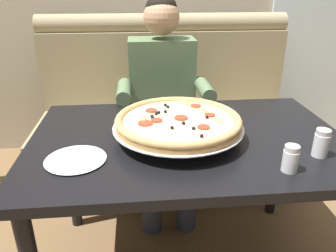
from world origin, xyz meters
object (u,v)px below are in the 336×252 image
(booth_bench, at_px, (168,123))
(pizza, at_px, (178,122))
(shaker_pepper_flakes, at_px, (321,145))
(dining_table, at_px, (188,153))
(plate_near_left, at_px, (76,158))
(shaker_parmesan, at_px, (290,160))
(diner_main, at_px, (163,94))

(booth_bench, xyz_separation_m, pizza, (-0.05, -0.93, 0.40))
(shaker_pepper_flakes, bearing_deg, dining_table, 154.83)
(pizza, xyz_separation_m, plate_near_left, (-0.40, -0.15, -0.07))
(shaker_pepper_flakes, relative_size, plate_near_left, 0.48)
(pizza, relative_size, shaker_parmesan, 5.59)
(diner_main, relative_size, plate_near_left, 5.65)
(dining_table, distance_m, plate_near_left, 0.48)
(shaker_parmesan, bearing_deg, plate_near_left, 169.05)
(booth_bench, xyz_separation_m, plate_near_left, (-0.44, -1.08, 0.34))
(diner_main, distance_m, shaker_pepper_flakes, 1.01)
(shaker_parmesan, bearing_deg, diner_main, 110.53)
(shaker_pepper_flakes, bearing_deg, booth_bench, 112.46)
(dining_table, xyz_separation_m, plate_near_left, (-0.44, -0.17, 0.09))
(booth_bench, bearing_deg, shaker_pepper_flakes, -67.54)
(shaker_pepper_flakes, bearing_deg, shaker_parmesan, -149.77)
(dining_table, height_order, shaker_parmesan, shaker_parmesan)
(booth_bench, xyz_separation_m, dining_table, (0.00, -0.91, 0.24))
(pizza, xyz_separation_m, shaker_pepper_flakes, (0.51, -0.20, -0.03))
(booth_bench, relative_size, shaker_pepper_flakes, 16.43)
(dining_table, xyz_separation_m, shaker_pepper_flakes, (0.47, -0.22, 0.13))
(diner_main, xyz_separation_m, plate_near_left, (-0.39, -0.81, 0.03))
(shaker_pepper_flakes, bearing_deg, plate_near_left, 176.77)
(plate_near_left, bearing_deg, shaker_parmesan, -10.95)
(pizza, height_order, shaker_parmesan, pizza)
(diner_main, height_order, plate_near_left, diner_main)
(dining_table, bearing_deg, pizza, -161.42)
(pizza, distance_m, plate_near_left, 0.43)
(plate_near_left, bearing_deg, dining_table, 20.70)
(pizza, bearing_deg, shaker_parmesan, -40.28)
(booth_bench, xyz_separation_m, diner_main, (-0.05, -0.27, 0.31))
(plate_near_left, bearing_deg, booth_bench, 67.60)
(shaker_parmesan, height_order, plate_near_left, shaker_parmesan)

